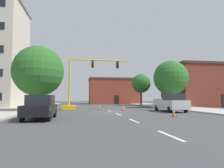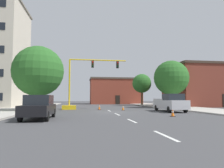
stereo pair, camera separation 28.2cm
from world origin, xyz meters
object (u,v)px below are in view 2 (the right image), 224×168
at_px(tree_left_near, 38,71).
at_px(traffic_cone_roadside_b, 173,113).
at_px(sedan_black_near_left, 39,107).
at_px(traffic_cone_roadside_c, 99,107).
at_px(pickup_truck_silver, 170,103).
at_px(traffic_cone_roadside_a, 123,108).
at_px(tree_right_mid, 171,78).
at_px(traffic_signal_gantry, 77,93).
at_px(tree_right_far, 142,83).

distance_m(tree_left_near, traffic_cone_roadside_b, 15.75).
height_order(sedan_black_near_left, traffic_cone_roadside_c, sedan_black_near_left).
height_order(pickup_truck_silver, traffic_cone_roadside_a, pickup_truck_silver).
xyz_separation_m(sedan_black_near_left, traffic_cone_roadside_a, (8.20, 9.64, -0.57)).
height_order(tree_right_mid, traffic_cone_roadside_a, tree_right_mid).
height_order(traffic_signal_gantry, traffic_cone_roadside_b, traffic_signal_gantry).
xyz_separation_m(pickup_truck_silver, traffic_cone_roadside_b, (-2.46, -5.87, -0.68)).
relative_size(sedan_black_near_left, traffic_cone_roadside_c, 6.32).
height_order(traffic_signal_gantry, tree_right_far, traffic_signal_gantry).
xyz_separation_m(traffic_cone_roadside_b, traffic_cone_roadside_c, (-5.11, 10.73, 0.06)).
relative_size(traffic_cone_roadside_b, traffic_cone_roadside_c, 0.83).
xyz_separation_m(tree_right_mid, traffic_cone_roadside_c, (-11.63, -3.47, -4.35)).
bearing_deg(traffic_cone_roadside_c, pickup_truck_silver, -32.72).
distance_m(traffic_signal_gantry, tree_left_near, 6.03).
bearing_deg(traffic_signal_gantry, pickup_truck_silver, -29.91).
xyz_separation_m(tree_right_mid, pickup_truck_silver, (-4.06, -8.34, -3.73)).
bearing_deg(tree_left_near, pickup_truck_silver, -10.50).
xyz_separation_m(traffic_signal_gantry, tree_left_near, (-4.47, -3.24, 2.42)).
relative_size(traffic_cone_roadside_a, traffic_cone_roadside_c, 0.90).
distance_m(sedan_black_near_left, traffic_cone_roadside_c, 12.52).
distance_m(tree_right_far, sedan_black_near_left, 30.19).
bearing_deg(traffic_cone_roadside_b, traffic_cone_roadside_c, 115.48).
relative_size(traffic_signal_gantry, tree_left_near, 1.14).
xyz_separation_m(tree_right_far, sedan_black_near_left, (-15.54, -25.62, -3.67)).
distance_m(tree_left_near, sedan_black_near_left, 10.11).
bearing_deg(traffic_cone_roadside_b, traffic_cone_roadside_a, 104.19).
bearing_deg(tree_left_near, tree_right_far, 43.23).
distance_m(tree_right_far, traffic_cone_roadside_c, 18.06).
bearing_deg(traffic_cone_roadside_b, tree_right_mid, 65.35).
relative_size(tree_right_far, sedan_black_near_left, 1.45).
bearing_deg(traffic_signal_gantry, tree_right_far, 45.42).
bearing_deg(traffic_cone_roadside_c, tree_right_far, 54.69).
distance_m(traffic_signal_gantry, tree_right_far, 18.68).
bearing_deg(sedan_black_near_left, traffic_cone_roadside_a, 49.59).
xyz_separation_m(tree_right_mid, tree_left_near, (-18.96, -5.57, -0.06)).
bearing_deg(tree_right_mid, tree_left_near, -163.62).
bearing_deg(traffic_signal_gantry, sedan_black_near_left, -101.52).
distance_m(tree_left_near, traffic_cone_roadside_a, 11.04).
xyz_separation_m(tree_left_near, pickup_truck_silver, (14.90, -2.76, -3.67)).
bearing_deg(pickup_truck_silver, tree_right_far, 82.34).
height_order(tree_left_near, traffic_cone_roadside_b, tree_left_near).
bearing_deg(tree_right_far, traffic_cone_roadside_a, -114.65).
height_order(tree_left_near, traffic_cone_roadside_c, tree_left_near).
relative_size(tree_right_mid, pickup_truck_silver, 1.37).
bearing_deg(tree_left_near, tree_right_mid, 16.38).
bearing_deg(tree_right_far, traffic_signal_gantry, -134.58).
distance_m(tree_right_far, traffic_cone_roadside_b, 25.92).
distance_m(sedan_black_near_left, traffic_cone_roadside_b, 10.53).
relative_size(sedan_black_near_left, traffic_cone_roadside_a, 6.98).
bearing_deg(tree_right_mid, traffic_cone_roadside_a, -149.82).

